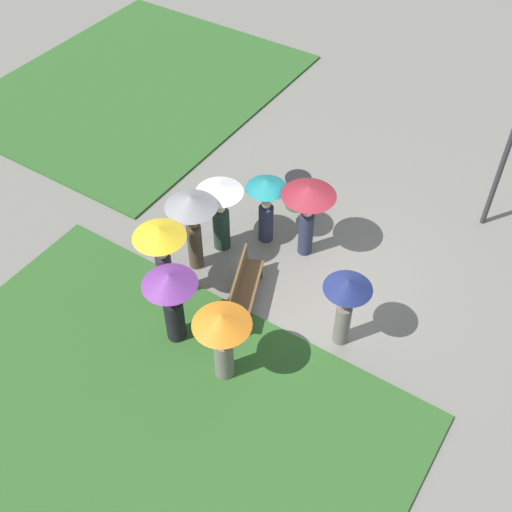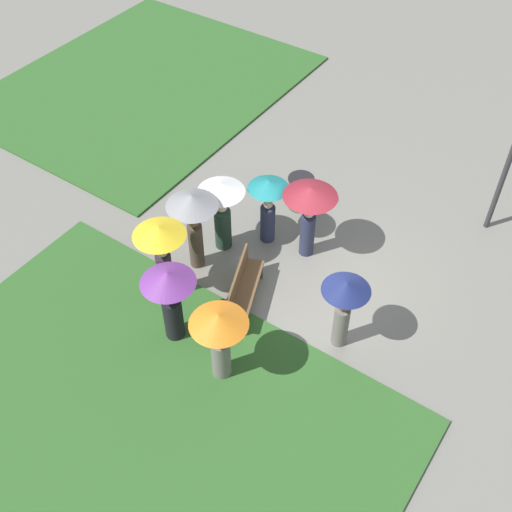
{
  "view_description": "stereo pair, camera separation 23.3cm",
  "coord_description": "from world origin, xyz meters",
  "px_view_note": "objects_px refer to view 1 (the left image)",
  "views": [
    {
      "loc": [
        -8.61,
        -4.07,
        10.45
      ],
      "look_at": [
        -0.99,
        0.88,
        1.0
      ],
      "focal_mm": 45.0,
      "sensor_mm": 36.0,
      "label": 1
    },
    {
      "loc": [
        -8.48,
        -4.26,
        10.45
      ],
      "look_at": [
        -0.99,
        0.88,
        1.0
      ],
      "focal_mm": 45.0,
      "sensor_mm": 36.0,
      "label": 2
    }
  ],
  "objects_px": {
    "trash_bin": "(297,191)",
    "crowd_person_grey": "(192,214)",
    "crowd_person_navy": "(346,299)",
    "crowd_person_yellow": "(161,249)",
    "crowd_person_maroon": "(308,203)",
    "crowd_person_orange": "(223,333)",
    "crowd_person_teal": "(266,200)",
    "crowd_person_white": "(220,205)",
    "crowd_person_purple": "(171,294)",
    "park_bench": "(242,290)"
  },
  "relations": [
    {
      "from": "trash_bin",
      "to": "crowd_person_grey",
      "type": "xyz_separation_m",
      "value": [
        -2.94,
        0.86,
        1.08
      ]
    },
    {
      "from": "crowd_person_grey",
      "to": "crowd_person_navy",
      "type": "bearing_deg",
      "value": -35.33
    },
    {
      "from": "crowd_person_yellow",
      "to": "crowd_person_maroon",
      "type": "xyz_separation_m",
      "value": [
        2.74,
        -1.78,
        0.01
      ]
    },
    {
      "from": "trash_bin",
      "to": "crowd_person_navy",
      "type": "distance_m",
      "value": 4.2
    },
    {
      "from": "crowd_person_yellow",
      "to": "crowd_person_grey",
      "type": "bearing_deg",
      "value": 146.82
    },
    {
      "from": "crowd_person_yellow",
      "to": "crowd_person_orange",
      "type": "relative_size",
      "value": 1.1
    },
    {
      "from": "crowd_person_teal",
      "to": "crowd_person_white",
      "type": "bearing_deg",
      "value": 132.43
    },
    {
      "from": "trash_bin",
      "to": "crowd_person_teal",
      "type": "xyz_separation_m",
      "value": [
        -1.39,
        0.02,
        0.75
      ]
    },
    {
      "from": "crowd_person_purple",
      "to": "crowd_person_white",
      "type": "bearing_deg",
      "value": -86.42
    },
    {
      "from": "trash_bin",
      "to": "crowd_person_white",
      "type": "distance_m",
      "value": 2.4
    },
    {
      "from": "trash_bin",
      "to": "crowd_person_teal",
      "type": "relative_size",
      "value": 0.5
    },
    {
      "from": "trash_bin",
      "to": "crowd_person_yellow",
      "type": "distance_m",
      "value": 4.2
    },
    {
      "from": "crowd_person_teal",
      "to": "crowd_person_purple",
      "type": "bearing_deg",
      "value": 176.47
    },
    {
      "from": "crowd_person_teal",
      "to": "crowd_person_navy",
      "type": "distance_m",
      "value": 3.25
    },
    {
      "from": "park_bench",
      "to": "crowd_person_orange",
      "type": "bearing_deg",
      "value": -178.97
    },
    {
      "from": "crowd_person_teal",
      "to": "crowd_person_orange",
      "type": "bearing_deg",
      "value": -163.46
    },
    {
      "from": "crowd_person_white",
      "to": "crowd_person_purple",
      "type": "height_order",
      "value": "crowd_person_purple"
    },
    {
      "from": "crowd_person_orange",
      "to": "crowd_person_grey",
      "type": "height_order",
      "value": "crowd_person_grey"
    },
    {
      "from": "crowd_person_teal",
      "to": "crowd_person_yellow",
      "type": "bearing_deg",
      "value": 158.7
    },
    {
      "from": "park_bench",
      "to": "crowd_person_maroon",
      "type": "relative_size",
      "value": 0.98
    },
    {
      "from": "crowd_person_teal",
      "to": "trash_bin",
      "type": "bearing_deg",
      "value": -4.68
    },
    {
      "from": "crowd_person_orange",
      "to": "crowd_person_purple",
      "type": "relative_size",
      "value": 0.95
    },
    {
      "from": "crowd_person_navy",
      "to": "crowd_person_purple",
      "type": "height_order",
      "value": "crowd_person_purple"
    },
    {
      "from": "crowd_person_teal",
      "to": "crowd_person_maroon",
      "type": "height_order",
      "value": "crowd_person_maroon"
    },
    {
      "from": "trash_bin",
      "to": "crowd_person_maroon",
      "type": "height_order",
      "value": "crowd_person_maroon"
    },
    {
      "from": "crowd_person_orange",
      "to": "crowd_person_white",
      "type": "xyz_separation_m",
      "value": [
        2.82,
        2.05,
        -0.04
      ]
    },
    {
      "from": "park_bench",
      "to": "crowd_person_teal",
      "type": "bearing_deg",
      "value": -2.87
    },
    {
      "from": "crowd_person_teal",
      "to": "crowd_person_purple",
      "type": "distance_m",
      "value": 3.37
    },
    {
      "from": "crowd_person_orange",
      "to": "crowd_person_maroon",
      "type": "xyz_separation_m",
      "value": [
        3.7,
        0.37,
        0.16
      ]
    },
    {
      "from": "crowd_person_maroon",
      "to": "crowd_person_grey",
      "type": "distance_m",
      "value": 2.47
    },
    {
      "from": "park_bench",
      "to": "crowd_person_teal",
      "type": "distance_m",
      "value": 2.17
    },
    {
      "from": "crowd_person_teal",
      "to": "crowd_person_orange",
      "type": "height_order",
      "value": "crowd_person_orange"
    },
    {
      "from": "crowd_person_orange",
      "to": "crowd_person_white",
      "type": "distance_m",
      "value": 3.49
    },
    {
      "from": "crowd_person_orange",
      "to": "park_bench",
      "type": "bearing_deg",
      "value": -77.82
    },
    {
      "from": "trash_bin",
      "to": "crowd_person_grey",
      "type": "distance_m",
      "value": 3.25
    },
    {
      "from": "park_bench",
      "to": "crowd_person_navy",
      "type": "height_order",
      "value": "crowd_person_navy"
    },
    {
      "from": "crowd_person_teal",
      "to": "crowd_person_grey",
      "type": "bearing_deg",
      "value": 147.41
    },
    {
      "from": "crowd_person_maroon",
      "to": "crowd_person_purple",
      "type": "distance_m",
      "value": 3.63
    },
    {
      "from": "crowd_person_navy",
      "to": "crowd_person_yellow",
      "type": "relative_size",
      "value": 0.9
    },
    {
      "from": "park_bench",
      "to": "crowd_person_orange",
      "type": "relative_size",
      "value": 1.04
    },
    {
      "from": "park_bench",
      "to": "crowd_person_purple",
      "type": "distance_m",
      "value": 1.77
    },
    {
      "from": "park_bench",
      "to": "crowd_person_maroon",
      "type": "height_order",
      "value": "crowd_person_maroon"
    },
    {
      "from": "crowd_person_navy",
      "to": "crowd_person_yellow",
      "type": "height_order",
      "value": "crowd_person_yellow"
    },
    {
      "from": "trash_bin",
      "to": "crowd_person_maroon",
      "type": "relative_size",
      "value": 0.45
    },
    {
      "from": "crowd_person_maroon",
      "to": "crowd_person_purple",
      "type": "height_order",
      "value": "crowd_person_maroon"
    },
    {
      "from": "trash_bin",
      "to": "crowd_person_yellow",
      "type": "bearing_deg",
      "value": 168.28
    },
    {
      "from": "crowd_person_white",
      "to": "crowd_person_purple",
      "type": "distance_m",
      "value": 2.73
    },
    {
      "from": "crowd_person_yellow",
      "to": "crowd_person_orange",
      "type": "bearing_deg",
      "value": 31.07
    },
    {
      "from": "crowd_person_teal",
      "to": "crowd_person_orange",
      "type": "distance_m",
      "value": 3.81
    },
    {
      "from": "crowd_person_yellow",
      "to": "crowd_person_purple",
      "type": "xyz_separation_m",
      "value": [
        -0.76,
        -0.84,
        -0.11
      ]
    }
  ]
}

